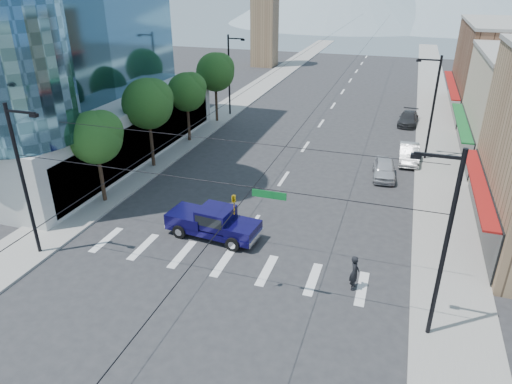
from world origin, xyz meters
TOP-DOWN VIEW (x-y plane):
  - ground at (0.00, 0.00)m, footprint 160.00×160.00m
  - sidewalk_left at (-12.00, 40.00)m, footprint 4.00×120.00m
  - sidewalk_right at (12.00, 40.00)m, footprint 4.00×120.00m
  - clock_tower at (-16.50, 62.00)m, footprint 4.80×4.80m
  - tree_near at (-11.07, 6.10)m, footprint 3.65×3.64m
  - tree_midnear at (-11.07, 13.10)m, footprint 4.09×4.09m
  - tree_midfar at (-11.07, 20.10)m, footprint 3.65×3.64m
  - tree_far at (-11.07, 27.10)m, footprint 4.09×4.09m
  - signal_rig at (0.19, -1.00)m, footprint 21.80×0.20m
  - lamp_pole_nw at (-10.67, 30.00)m, footprint 2.00×0.25m
  - lamp_pole_ne at (10.67, 22.00)m, footprint 2.00×0.25m
  - pickup_truck at (-1.87, 3.99)m, footprint 6.09×2.76m
  - pedestrian at (7.14, 1.41)m, footprint 0.53×0.75m
  - parked_car_near at (7.60, 16.87)m, footprint 2.14×4.49m
  - parked_car_mid at (9.40, 21.03)m, footprint 1.80×4.69m
  - parked_car_far at (9.09, 32.59)m, footprint 2.27×4.82m

SIDE VIEW (x-z plane):
  - ground at x=0.00m, z-range 0.00..0.00m
  - sidewalk_left at x=-12.00m, z-range 0.00..0.15m
  - sidewalk_right at x=12.00m, z-range 0.00..0.15m
  - parked_car_far at x=9.09m, z-range 0.00..1.36m
  - parked_car_near at x=7.60m, z-range 0.00..1.48m
  - parked_car_mid at x=9.40m, z-range 0.00..1.53m
  - pedestrian at x=7.14m, z-range 0.00..1.95m
  - pickup_truck at x=-1.87m, z-range 0.04..2.05m
  - signal_rig at x=0.19m, z-range 0.14..9.14m
  - lamp_pole_nw at x=-10.67m, z-range 0.44..9.44m
  - lamp_pole_ne at x=10.67m, z-range 0.44..9.44m
  - tree_near at x=-11.07m, z-range 1.64..8.34m
  - tree_midfar at x=-11.07m, z-range 1.64..8.34m
  - tree_midnear at x=-11.07m, z-range 1.83..9.35m
  - tree_far at x=-11.07m, z-range 1.83..9.35m
  - clock_tower at x=-16.50m, z-range 0.44..20.84m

